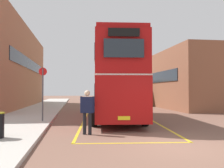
{
  "coord_description": "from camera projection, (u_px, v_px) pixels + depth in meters",
  "views": [
    {
      "loc": [
        -3.21,
        -7.65,
        1.79
      ],
      "look_at": [
        -0.37,
        11.98,
        2.31
      ],
      "focal_mm": 40.68,
      "sensor_mm": 36.0,
      "label": 1
    }
  ],
  "objects": [
    {
      "name": "ground_plane",
      "position": [
        112.0,
        111.0,
        22.22
      ],
      "size": [
        135.6,
        135.6,
        0.0
      ],
      "primitive_type": "plane",
      "color": "brown"
    },
    {
      "name": "sidewalk_left",
      "position": [
        40.0,
        109.0,
        23.67
      ],
      "size": [
        4.0,
        57.6,
        0.14
      ],
      "primitive_type": "cube",
      "color": "#B2ADA3",
      "rests_on": "ground"
    },
    {
      "name": "brick_building_left",
      "position": [
        2.0,
        68.0,
        27.03
      ],
      "size": [
        5.75,
        22.94,
        8.43
      ],
      "color": "#9E6647",
      "rests_on": "ground"
    },
    {
      "name": "bus_stop_sign",
      "position": [
        43.0,
        89.0,
        13.89
      ],
      "size": [
        0.44,
        0.13,
        2.92
      ],
      "color": "#4C4C51",
      "rests_on": "sidewalk_left"
    },
    {
      "name": "pedestrian_boarding",
      "position": [
        87.0,
        109.0,
        10.37
      ],
      "size": [
        0.57,
        0.37,
        1.8
      ],
      "color": "black",
      "rests_on": "ground"
    },
    {
      "name": "single_deck_bus",
      "position": [
        124.0,
        92.0,
        32.72
      ],
      "size": [
        3.12,
        8.28,
        3.02
      ],
      "color": "black",
      "rests_on": "ground"
    },
    {
      "name": "bay_marking_yellow",
      "position": [
        120.0,
        123.0,
        14.08
      ],
      "size": [
        5.32,
        13.09,
        0.01
      ],
      "color": "gold",
      "rests_on": "ground"
    },
    {
      "name": "depot_building_right",
      "position": [
        192.0,
        81.0,
        28.84
      ],
      "size": [
        9.01,
        17.2,
        5.81
      ],
      "color": "brown",
      "rests_on": "ground"
    },
    {
      "name": "double_decker_bus",
      "position": [
        115.0,
        79.0,
        16.1
      ],
      "size": [
        3.5,
        10.9,
        4.75
      ],
      "color": "black",
      "rests_on": "ground"
    }
  ]
}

